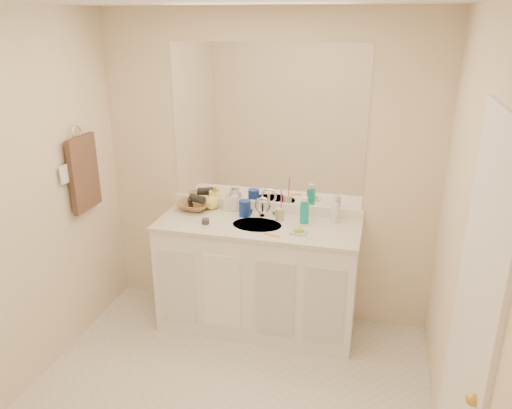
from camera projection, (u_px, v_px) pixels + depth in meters
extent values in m
cube|color=beige|center=(266.00, 172.00, 3.85)|extent=(2.60, 0.02, 2.40)
cube|color=beige|center=(5.00, 217.00, 2.97)|extent=(0.02, 2.60, 2.40)
cube|color=beige|center=(470.00, 268.00, 2.37)|extent=(0.02, 2.60, 2.40)
cube|color=white|center=(258.00, 278.00, 3.87)|extent=(1.50, 0.55, 0.85)
cube|color=silver|center=(258.00, 225.00, 3.72)|extent=(1.52, 0.57, 0.03)
cube|color=white|center=(266.00, 207.00, 3.94)|extent=(1.52, 0.03, 0.08)
cylinder|color=#B7B2A0|center=(257.00, 226.00, 3.70)|extent=(0.37, 0.37, 0.02)
cylinder|color=silver|center=(263.00, 209.00, 3.84)|extent=(0.02, 0.02, 0.11)
cube|color=white|center=(267.00, 126.00, 3.72)|extent=(1.48, 0.01, 1.20)
cylinder|color=navy|center=(245.00, 208.00, 3.84)|extent=(0.12, 0.12, 0.13)
cylinder|color=#C3BD8A|center=(280.00, 214.00, 3.77)|extent=(0.09, 0.09, 0.09)
cylinder|color=#E23BA5|center=(281.00, 201.00, 3.73)|extent=(0.02, 0.04, 0.19)
cylinder|color=#0DA494|center=(304.00, 213.00, 3.70)|extent=(0.07, 0.07, 0.16)
cylinder|color=white|center=(335.00, 213.00, 3.71)|extent=(0.06, 0.06, 0.14)
cube|color=silver|center=(298.00, 232.00, 3.54)|extent=(0.12, 0.09, 0.01)
cube|color=#9ED032|center=(299.00, 230.00, 3.54)|extent=(0.08, 0.07, 0.02)
cube|color=orange|center=(272.00, 235.00, 3.51)|extent=(0.11, 0.05, 0.00)
cylinder|color=#37363D|center=(206.00, 221.00, 3.70)|extent=(0.06, 0.06, 0.04)
imported|color=white|center=(235.00, 200.00, 3.94)|extent=(0.08, 0.08, 0.17)
imported|color=beige|center=(227.00, 201.00, 3.94)|extent=(0.09, 0.09, 0.15)
imported|color=#FBE761|center=(211.00, 200.00, 3.98)|extent=(0.15, 0.15, 0.15)
imported|color=olive|center=(195.00, 205.00, 3.98)|extent=(0.30, 0.30, 0.07)
cylinder|color=black|center=(197.00, 199.00, 3.96)|extent=(0.14, 0.11, 0.06)
torus|color=silver|center=(76.00, 133.00, 3.55)|extent=(0.01, 0.11, 0.11)
cube|color=#34241C|center=(84.00, 173.00, 3.65)|extent=(0.04, 0.32, 0.55)
cube|color=white|center=(64.00, 174.00, 3.45)|extent=(0.01, 0.08, 0.13)
cube|color=white|center=(470.00, 340.00, 2.17)|extent=(0.02, 0.82, 2.00)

